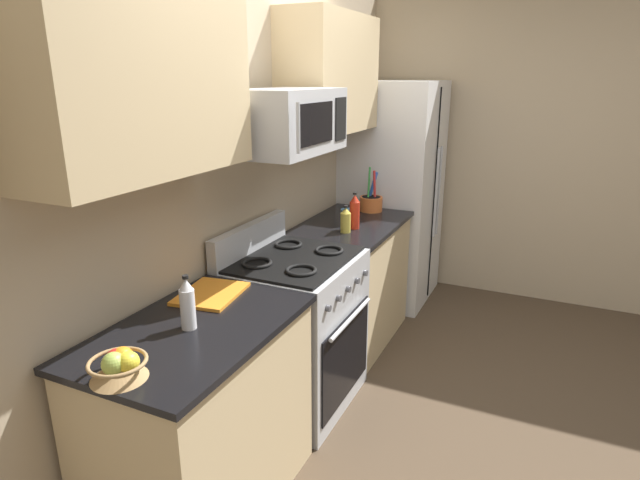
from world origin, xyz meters
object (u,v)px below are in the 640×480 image
(refrigerator, at_px, (393,193))
(fruit_basket, at_px, (119,366))
(prep_bowl, at_px, (349,212))
(range_oven, at_px, (295,329))
(bottle_hot_sauce, at_px, (355,212))
(cutting_board, at_px, (211,294))
(bottle_vinegar, at_px, (187,304))
(utensil_crock, at_px, (371,203))
(bottle_oil, at_px, (346,220))
(microwave, at_px, (287,121))
(apple_loose, at_px, (115,369))

(refrigerator, distance_m, fruit_basket, 3.15)
(prep_bowl, bearing_deg, range_oven, -175.28)
(bottle_hot_sauce, bearing_deg, cutting_board, 171.30)
(bottle_vinegar, bearing_deg, prep_bowl, 2.23)
(utensil_crock, bearing_deg, refrigerator, -0.30)
(range_oven, xyz_separation_m, bottle_vinegar, (-0.93, 0.01, 0.55))
(fruit_basket, distance_m, bottle_vinegar, 0.41)
(fruit_basket, relative_size, bottle_oil, 1.11)
(microwave, xyz_separation_m, bottle_hot_sauce, (0.76, -0.10, -0.66))
(prep_bowl, bearing_deg, refrigerator, -7.91)
(microwave, height_order, bottle_vinegar, microwave)
(range_oven, relative_size, bottle_vinegar, 4.62)
(utensil_crock, distance_m, bottle_vinegar, 2.19)
(utensil_crock, height_order, bottle_hot_sauce, utensil_crock)
(cutting_board, height_order, prep_bowl, prep_bowl)
(refrigerator, distance_m, utensil_crock, 0.55)
(range_oven, height_order, bottle_vinegar, bottle_vinegar)
(range_oven, height_order, cutting_board, range_oven)
(microwave, bearing_deg, apple_loose, -178.91)
(microwave, height_order, prep_bowl, microwave)
(refrigerator, bearing_deg, prep_bowl, 172.09)
(prep_bowl, bearing_deg, apple_loose, -177.98)
(cutting_board, xyz_separation_m, bottle_oil, (1.25, -0.19, 0.08))
(apple_loose, distance_m, bottle_oil, 1.99)
(refrigerator, bearing_deg, bottle_hot_sauce, -176.92)
(bottle_vinegar, bearing_deg, utensil_crock, -0.64)
(bottle_vinegar, bearing_deg, bottle_oil, -2.32)
(range_oven, distance_m, microwave, 1.22)
(bottle_oil, distance_m, bottle_vinegar, 1.57)
(cutting_board, height_order, bottle_hot_sauce, bottle_hot_sauce)
(microwave, distance_m, prep_bowl, 1.30)
(cutting_board, relative_size, bottle_vinegar, 1.44)
(microwave, distance_m, fruit_basket, 1.52)
(refrigerator, distance_m, microwave, 1.96)
(refrigerator, xyz_separation_m, bottle_oil, (-1.17, -0.04, 0.06))
(microwave, relative_size, apple_loose, 10.26)
(bottle_vinegar, bearing_deg, apple_loose, -178.98)
(apple_loose, bearing_deg, microwave, 1.09)
(cutting_board, distance_m, bottle_oil, 1.27)
(microwave, bearing_deg, bottle_oil, -7.24)
(bottle_hot_sauce, bearing_deg, fruit_basket, 178.23)
(microwave, height_order, fruit_basket, microwave)
(refrigerator, bearing_deg, fruit_basket, 179.86)
(fruit_basket, bearing_deg, microwave, 1.64)
(refrigerator, height_order, cutting_board, refrigerator)
(fruit_basket, distance_m, prep_bowl, 2.39)
(refrigerator, height_order, microwave, refrigerator)
(utensil_crock, xyz_separation_m, bottle_oil, (-0.62, -0.04, 0.02))
(apple_loose, relative_size, bottle_vinegar, 0.29)
(range_oven, relative_size, apple_loose, 15.84)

